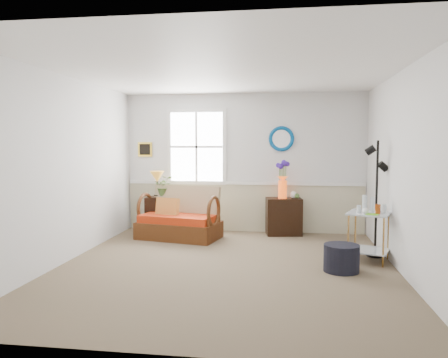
# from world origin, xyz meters

# --- Properties ---
(floor) EXTENTS (4.50, 5.00, 0.01)m
(floor) POSITION_xyz_m (0.00, 0.00, 0.00)
(floor) COLOR #7B6750
(floor) RESTS_ON ground
(ceiling) EXTENTS (4.50, 5.00, 0.01)m
(ceiling) POSITION_xyz_m (0.00, 0.00, 2.60)
(ceiling) COLOR white
(ceiling) RESTS_ON walls
(walls) EXTENTS (4.51, 5.01, 2.60)m
(walls) POSITION_xyz_m (0.00, 0.00, 1.30)
(walls) COLOR silver
(walls) RESTS_ON floor
(wainscot) EXTENTS (4.46, 0.02, 0.90)m
(wainscot) POSITION_xyz_m (0.00, 2.48, 0.45)
(wainscot) COLOR #B3AC8D
(wainscot) RESTS_ON walls
(chair_rail) EXTENTS (4.46, 0.04, 0.06)m
(chair_rail) POSITION_xyz_m (0.00, 2.47, 0.92)
(chair_rail) COLOR silver
(chair_rail) RESTS_ON walls
(window) EXTENTS (1.14, 0.06, 1.44)m
(window) POSITION_xyz_m (-0.90, 2.47, 1.60)
(window) COLOR white
(window) RESTS_ON walls
(picture) EXTENTS (0.28, 0.03, 0.28)m
(picture) POSITION_xyz_m (-1.92, 2.48, 1.55)
(picture) COLOR gold
(picture) RESTS_ON walls
(mirror) EXTENTS (0.47, 0.07, 0.47)m
(mirror) POSITION_xyz_m (0.70, 2.48, 1.75)
(mirror) COLOR #065299
(mirror) RESTS_ON walls
(loveseat) EXTENTS (1.51, 1.05, 0.90)m
(loveseat) POSITION_xyz_m (-1.06, 1.68, 0.45)
(loveseat) COLOR brown
(loveseat) RESTS_ON floor
(throw_pillow) EXTENTS (0.43, 0.21, 0.42)m
(throw_pillow) POSITION_xyz_m (-1.27, 1.68, 0.50)
(throw_pillow) COLOR #D35419
(throw_pillow) RESTS_ON loveseat
(lamp_stand) EXTENTS (0.43, 0.43, 0.67)m
(lamp_stand) POSITION_xyz_m (-1.59, 2.11, 0.34)
(lamp_stand) COLOR black
(lamp_stand) RESTS_ON floor
(table_lamp) EXTENTS (0.27, 0.27, 0.48)m
(table_lamp) POSITION_xyz_m (-1.58, 2.12, 0.91)
(table_lamp) COLOR #BE7C25
(table_lamp) RESTS_ON lamp_stand
(potted_plant) EXTENTS (0.44, 0.47, 0.31)m
(potted_plant) POSITION_xyz_m (-1.45, 2.14, 0.83)
(potted_plant) COLOR #45662F
(potted_plant) RESTS_ON lamp_stand
(cabinet) EXTENTS (0.68, 0.49, 0.67)m
(cabinet) POSITION_xyz_m (0.76, 2.26, 0.34)
(cabinet) COLOR black
(cabinet) RESTS_ON floor
(flower_vase) EXTENTS (0.20, 0.20, 0.67)m
(flower_vase) POSITION_xyz_m (0.73, 2.23, 1.01)
(flower_vase) COLOR #D4450E
(flower_vase) RESTS_ON cabinet
(side_table) EXTENTS (0.70, 0.70, 0.69)m
(side_table) POSITION_xyz_m (1.95, 0.58, 0.35)
(side_table) COLOR #AF7E3A
(side_table) RESTS_ON floor
(tabletop_items) EXTENTS (0.51, 0.51, 0.23)m
(tabletop_items) POSITION_xyz_m (1.97, 0.55, 0.81)
(tabletop_items) COLOR silver
(tabletop_items) RESTS_ON side_table
(floor_lamp) EXTENTS (0.30, 0.30, 1.70)m
(floor_lamp) POSITION_xyz_m (2.10, 0.87, 0.85)
(floor_lamp) COLOR black
(floor_lamp) RESTS_ON floor
(ottoman) EXTENTS (0.61, 0.61, 0.35)m
(ottoman) POSITION_xyz_m (1.51, 0.02, 0.18)
(ottoman) COLOR black
(ottoman) RESTS_ON floor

